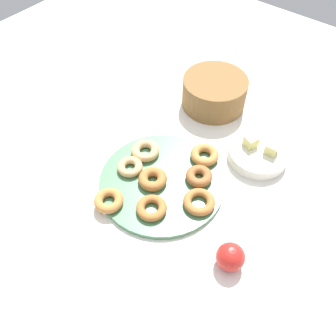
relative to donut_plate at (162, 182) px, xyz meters
name	(u,v)px	position (x,y,z in m)	size (l,w,h in m)	color
ground_plane	(162,183)	(0.00, 0.00, -0.01)	(2.40, 2.40, 0.00)	white
donut_plate	(162,182)	(0.00, 0.00, 0.00)	(0.38, 0.38, 0.02)	#4C7F56
donut_0	(145,151)	(-0.11, 0.05, 0.02)	(0.09, 0.09, 0.03)	tan
donut_1	(153,179)	(-0.02, -0.02, 0.02)	(0.09, 0.09, 0.03)	#AD6B33
donut_2	(109,201)	(-0.07, -0.16, 0.02)	(0.08, 0.08, 0.03)	#BC7A3D
donut_3	(130,167)	(-0.10, -0.03, 0.02)	(0.08, 0.08, 0.02)	tan
donut_4	(152,208)	(0.04, -0.10, 0.02)	(0.09, 0.09, 0.02)	#AD6B33
donut_5	(199,176)	(0.08, 0.07, 0.02)	(0.08, 0.08, 0.03)	#995B2D
donut_6	(205,155)	(0.05, 0.15, 0.02)	(0.09, 0.09, 0.03)	#BC7A3D
donut_7	(199,202)	(0.14, 0.00, 0.02)	(0.09, 0.09, 0.02)	#AD6B33
basket	(214,92)	(-0.08, 0.40, 0.05)	(0.23, 0.23, 0.11)	brown
fruit_bowl	(258,154)	(0.17, 0.27, 0.01)	(0.19, 0.19, 0.04)	silver
melon_chunk_left	(251,141)	(0.14, 0.27, 0.05)	(0.04, 0.04, 0.04)	#DBD67A
melon_chunk_right	(272,149)	(0.21, 0.28, 0.05)	(0.04, 0.04, 0.04)	#DBD67A
apple	(230,257)	(0.30, -0.09, 0.03)	(0.07, 0.07, 0.07)	red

